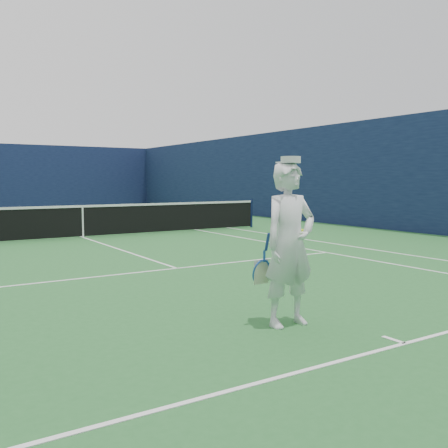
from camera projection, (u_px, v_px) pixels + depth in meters
name	position (u px, v px, depth m)	size (l,w,h in m)	color
ground	(83.00, 238.00, 15.45)	(80.00, 80.00, 0.00)	#26642C
court_markings	(83.00, 237.00, 15.45)	(11.03, 23.83, 0.01)	white
windscreen_fence	(82.00, 173.00, 15.27)	(20.12, 36.12, 4.00)	#10193C
tennis_net	(83.00, 220.00, 15.40)	(12.88, 0.09, 1.07)	#141E4C
tennis_player	(290.00, 244.00, 6.07)	(0.79, 0.49, 2.07)	white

